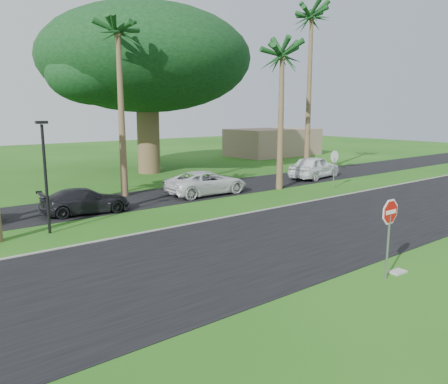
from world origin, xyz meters
TOP-DOWN VIEW (x-y plane):
  - ground at (0.00, 0.00)m, footprint 120.00×120.00m
  - road at (0.00, 2.00)m, footprint 120.00×8.00m
  - parking_strip at (0.00, 12.50)m, footprint 120.00×5.00m
  - curb at (0.00, 6.05)m, footprint 120.00×0.12m
  - stop_sign_near at (0.50, -3.00)m, footprint 1.05×0.07m
  - stop_sign_far at (12.00, 8.00)m, footprint 1.05×0.07m
  - palm_center at (0.00, 14.00)m, footprint 5.00×5.00m
  - palm_right_near at (9.00, 10.00)m, footprint 5.00×5.00m
  - palm_right_far at (15.00, 13.00)m, footprint 5.00×5.00m
  - canopy_tree at (6.00, 22.00)m, footprint 16.50×16.50m
  - streetlight_right at (-6.00, 8.50)m, footprint 0.45×0.25m
  - building_far at (24.00, 26.00)m, footprint 10.00×6.00m
  - car_dark at (-3.50, 11.03)m, footprint 4.52×2.32m
  - car_minivan at (4.16, 11.40)m, footprint 5.19×2.48m
  - car_pickup at (14.37, 11.64)m, footprint 5.21×2.88m
  - utility_slab at (1.28, -2.95)m, footprint 0.57×0.38m

SIDE VIEW (x-z plane):
  - ground at x=0.00m, z-range 0.00..0.00m
  - road at x=0.00m, z-range 0.00..0.02m
  - parking_strip at x=0.00m, z-range 0.00..0.02m
  - curb at x=0.00m, z-range 0.00..0.06m
  - utility_slab at x=1.28m, z-range 0.00..0.06m
  - car_dark at x=-3.50m, z-range 0.00..1.25m
  - car_minivan at x=4.16m, z-range 0.00..1.43m
  - car_pickup at x=14.37m, z-range 0.00..1.68m
  - building_far at x=24.00m, z-range 0.00..3.00m
  - stop_sign_near at x=0.50m, z-range 0.46..3.09m
  - stop_sign_far at x=12.00m, z-range 0.46..3.09m
  - streetlight_right at x=-6.00m, z-range 0.33..4.97m
  - palm_right_near at x=9.00m, z-range 3.44..12.94m
  - canopy_tree at x=6.00m, z-range 2.39..15.51m
  - palm_center at x=0.00m, z-range 3.91..14.41m
  - palm_right_far at x=15.00m, z-range 5.08..18.08m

